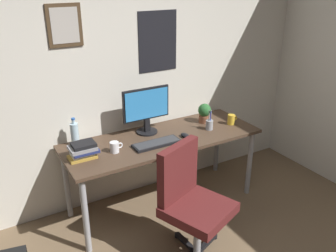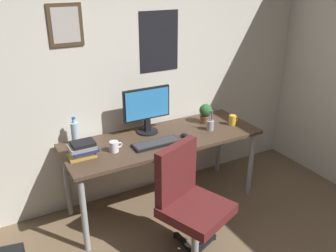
% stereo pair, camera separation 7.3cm
% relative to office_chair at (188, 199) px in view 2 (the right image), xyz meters
% --- Properties ---
extents(wall_back, '(4.40, 0.10, 2.60)m').
position_rel_office_chair_xyz_m(wall_back, '(-0.15, 1.11, 0.77)').
color(wall_back, silver).
rests_on(wall_back, ground_plane).
extents(desk, '(1.83, 0.66, 0.73)m').
position_rel_office_chair_xyz_m(desk, '(0.15, 0.70, 0.13)').
color(desk, '#4C3828').
rests_on(desk, ground_plane).
extents(office_chair, '(0.60, 0.60, 0.95)m').
position_rel_office_chair_xyz_m(office_chair, '(0.00, 0.00, 0.00)').
color(office_chair, '#591E1E').
rests_on(office_chair, ground_plane).
extents(monitor, '(0.46, 0.20, 0.43)m').
position_rel_office_chair_xyz_m(monitor, '(0.08, 0.87, 0.44)').
color(monitor, black).
rests_on(monitor, desk).
extents(keyboard, '(0.43, 0.15, 0.03)m').
position_rel_office_chair_xyz_m(keyboard, '(0.03, 0.59, 0.21)').
color(keyboard, black).
rests_on(keyboard, desk).
extents(computer_mouse, '(0.06, 0.11, 0.04)m').
position_rel_office_chair_xyz_m(computer_mouse, '(0.33, 0.60, 0.22)').
color(computer_mouse, black).
rests_on(computer_mouse, desk).
extents(water_bottle, '(0.07, 0.07, 0.25)m').
position_rel_office_chair_xyz_m(water_bottle, '(-0.59, 0.95, 0.31)').
color(water_bottle, silver).
rests_on(water_bottle, desk).
extents(coffee_mug_near, '(0.11, 0.07, 0.10)m').
position_rel_office_chair_xyz_m(coffee_mug_near, '(0.89, 0.63, 0.25)').
color(coffee_mug_near, yellow).
rests_on(coffee_mug_near, desk).
extents(coffee_mug_far, '(0.11, 0.08, 0.09)m').
position_rel_office_chair_xyz_m(coffee_mug_far, '(-0.34, 0.64, 0.25)').
color(coffee_mug_far, white).
rests_on(coffee_mug_far, desk).
extents(potted_plant, '(0.13, 0.13, 0.19)m').
position_rel_office_chair_xyz_m(potted_plant, '(0.69, 0.81, 0.31)').
color(potted_plant, brown).
rests_on(potted_plant, desk).
extents(pen_cup, '(0.07, 0.07, 0.20)m').
position_rel_office_chair_xyz_m(pen_cup, '(0.63, 0.63, 0.25)').
color(pen_cup, '#9EA0A5').
rests_on(pen_cup, desk).
extents(book_stack_left, '(0.24, 0.17, 0.13)m').
position_rel_office_chair_xyz_m(book_stack_left, '(-0.60, 0.68, 0.27)').
color(book_stack_left, gold).
rests_on(book_stack_left, desk).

